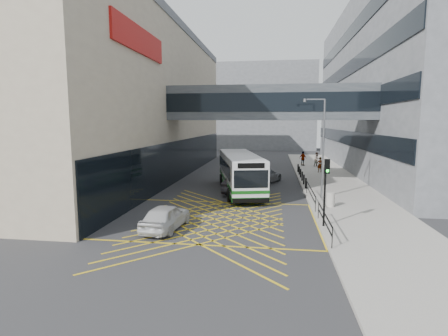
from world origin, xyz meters
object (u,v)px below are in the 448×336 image
at_px(pedestrian_b, 317,159).
at_px(street_lamp, 321,142).
at_px(car_white, 166,217).
at_px(pedestrian_a, 320,165).
at_px(car_silver, 264,175).
at_px(car_dark, 243,183).
at_px(traffic_light, 326,183).
at_px(bus, 240,171).
at_px(pedestrian_c, 303,159).
at_px(litter_bin, 330,200).

bearing_deg(pedestrian_b, street_lamp, -126.48).
relative_size(car_white, pedestrian_a, 2.59).
bearing_deg(car_silver, car_dark, 93.98).
bearing_deg(traffic_light, street_lamp, 72.77).
distance_m(bus, pedestrian_b, 18.74).
bearing_deg(car_silver, traffic_light, 126.19).
height_order(car_silver, pedestrian_c, pedestrian_c).
distance_m(car_dark, car_silver, 5.26).
bearing_deg(pedestrian_a, car_white, 38.52).
distance_m(bus, street_lamp, 7.18).
xyz_separation_m(car_white, litter_bin, (9.63, 5.91, -0.07)).
distance_m(car_silver, litter_bin, 10.67).
bearing_deg(car_dark, pedestrian_c, -90.82).
bearing_deg(pedestrian_a, traffic_light, 58.13).
xyz_separation_m(car_silver, pedestrian_b, (6.41, 12.35, 0.28)).
relative_size(car_dark, pedestrian_c, 2.77).
bearing_deg(traffic_light, litter_bin, 65.26).
xyz_separation_m(pedestrian_a, pedestrian_c, (-1.38, 6.06, 0.05)).
bearing_deg(litter_bin, pedestrian_b, 85.61).
bearing_deg(pedestrian_b, car_dark, -145.07).
relative_size(traffic_light, pedestrian_c, 2.04).
height_order(traffic_light, pedestrian_b, traffic_light).
xyz_separation_m(car_white, traffic_light, (8.59, 1.21, 1.87)).
distance_m(car_dark, traffic_light, 10.80).
height_order(car_dark, litter_bin, car_dark).
bearing_deg(traffic_light, car_white, 175.80).
bearing_deg(car_silver, bus, 88.36).
height_order(car_dark, traffic_light, traffic_light).
xyz_separation_m(street_lamp, pedestrian_a, (1.73, 13.77, -3.33)).
bearing_deg(car_dark, car_silver, -89.35).
xyz_separation_m(car_dark, pedestrian_a, (7.68, 12.03, 0.23)).
height_order(car_white, traffic_light, traffic_light).
bearing_deg(car_white, car_dark, -101.71).
relative_size(traffic_light, street_lamp, 0.51).
xyz_separation_m(traffic_light, pedestrian_a, (2.39, 21.28, -1.56)).
relative_size(car_white, pedestrian_c, 2.44).
bearing_deg(car_white, litter_bin, -142.65).
bearing_deg(street_lamp, litter_bin, -90.33).
height_order(car_white, street_lamp, street_lamp).
distance_m(pedestrian_a, pedestrian_b, 5.35).
xyz_separation_m(bus, litter_bin, (6.64, -5.13, -1.07)).
bearing_deg(pedestrian_b, bus, -146.67).
bearing_deg(traffic_light, bus, 107.43).
relative_size(bus, car_silver, 2.34).
bearing_deg(traffic_light, pedestrian_b, 71.94).
distance_m(car_white, pedestrian_b, 30.04).
bearing_deg(car_silver, street_lamp, 144.45).
xyz_separation_m(bus, pedestrian_b, (8.32, 16.78, -0.65)).
distance_m(car_white, pedestrian_c, 30.12).
height_order(car_white, car_silver, car_silver).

